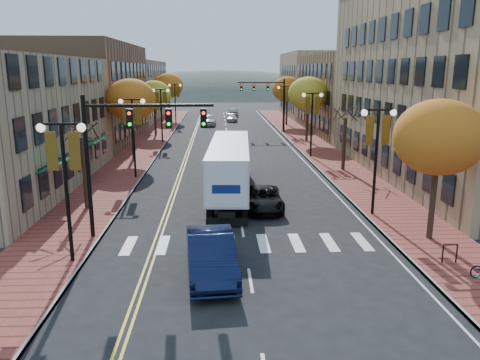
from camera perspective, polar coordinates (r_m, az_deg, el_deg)
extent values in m
plane|color=black|center=(20.71, 0.89, -9.77)|extent=(200.00, 200.00, 0.00)
cube|color=brown|center=(52.71, -11.23, 4.29)|extent=(4.00, 85.00, 0.15)
cube|color=brown|center=(53.13, 8.40, 4.47)|extent=(4.00, 85.00, 0.15)
cube|color=brown|center=(57.29, -19.04, 9.99)|extent=(12.00, 24.00, 11.00)
cube|color=#9E8966|center=(81.62, -14.14, 10.56)|extent=(12.00, 26.00, 9.50)
cube|color=#997F5B|center=(40.20, 27.18, 11.00)|extent=(15.00, 28.00, 15.00)
cube|color=brown|center=(64.20, 15.38, 10.07)|extent=(15.00, 24.00, 10.00)
cube|color=#9E8966|center=(85.37, 10.82, 11.33)|extent=(15.00, 20.00, 11.00)
cylinder|color=#382619|center=(28.71, -18.39, 0.83)|extent=(0.28, 0.28, 4.20)
cylinder|color=#382619|center=(44.05, -12.96, 5.78)|extent=(0.28, 0.28, 4.90)
ellipsoid|color=orange|center=(43.79, -13.16, 9.50)|extent=(4.48, 4.48, 3.81)
cylinder|color=#382619|center=(59.79, -10.31, 7.64)|extent=(0.28, 0.28, 4.55)
ellipsoid|color=gold|center=(59.60, -10.41, 10.17)|extent=(4.16, 4.16, 3.54)
cylinder|color=#382619|center=(77.59, -8.61, 9.15)|extent=(0.28, 0.28, 5.04)
ellipsoid|color=orange|center=(77.44, -8.69, 11.32)|extent=(4.61, 4.61, 3.92)
cylinder|color=#382619|center=(24.06, 22.52, -1.41)|extent=(0.28, 0.28, 4.55)
ellipsoid|color=orange|center=(23.57, 23.09, 4.82)|extent=(4.16, 4.16, 3.54)
cylinder|color=#382619|center=(38.85, 12.58, 4.31)|extent=(0.28, 0.28, 4.20)
cylinder|color=#382619|center=(54.27, 8.19, 7.35)|extent=(0.28, 0.28, 4.90)
ellipsoid|color=gold|center=(54.06, 8.29, 10.36)|extent=(4.48, 4.48, 3.81)
cylinder|color=#382619|center=(69.99, 5.72, 8.67)|extent=(0.28, 0.28, 4.76)
ellipsoid|color=orange|center=(69.82, 5.77, 10.94)|extent=(4.35, 4.35, 3.70)
cylinder|color=black|center=(20.66, -20.33, -1.88)|extent=(0.16, 0.16, 6.00)
cylinder|color=black|center=(20.13, -21.02, 6.39)|extent=(1.60, 0.10, 0.10)
sphere|color=#FFF2CC|center=(20.41, -23.13, 5.87)|extent=(0.36, 0.36, 0.36)
sphere|color=#FFF2CC|center=(19.91, -18.78, 6.07)|extent=(0.36, 0.36, 0.36)
cube|color=#AA7716|center=(20.42, -21.96, 3.28)|extent=(0.45, 0.03, 1.60)
cube|color=#AA7716|center=(20.14, -19.54, 3.35)|extent=(0.45, 0.03, 1.60)
cylinder|color=black|center=(35.93, -12.82, 4.80)|extent=(0.16, 0.16, 6.00)
cylinder|color=black|center=(35.63, -13.07, 9.57)|extent=(1.60, 0.10, 0.10)
sphere|color=#FFF2CC|center=(35.79, -14.34, 9.28)|extent=(0.36, 0.36, 0.36)
sphere|color=#FFF2CC|center=(35.51, -11.77, 9.38)|extent=(0.36, 0.36, 0.36)
cube|color=#AA7716|center=(35.80, -13.69, 7.79)|extent=(0.45, 0.03, 1.60)
cube|color=#AA7716|center=(35.64, -12.26, 7.84)|extent=(0.45, 0.03, 1.60)
cylinder|color=black|center=(53.63, -9.55, 7.66)|extent=(0.16, 0.16, 6.00)
cylinder|color=black|center=(53.42, -9.67, 10.86)|extent=(1.60, 0.10, 0.10)
sphere|color=#FFF2CC|center=(53.53, -10.53, 10.67)|extent=(0.36, 0.36, 0.36)
sphere|color=#FFF2CC|center=(53.34, -8.80, 10.73)|extent=(0.36, 0.36, 0.36)
cube|color=#AA7716|center=(53.53, -10.11, 9.67)|extent=(0.45, 0.03, 1.60)
cube|color=#AA7716|center=(53.43, -9.14, 9.70)|extent=(0.45, 0.03, 1.60)
cylinder|color=black|center=(71.47, -7.89, 9.09)|extent=(0.16, 0.16, 6.00)
cylinder|color=black|center=(71.32, -7.96, 11.49)|extent=(1.60, 0.10, 0.10)
sphere|color=#FFF2CC|center=(71.40, -8.61, 11.35)|extent=(0.36, 0.36, 0.36)
sphere|color=#FFF2CC|center=(71.26, -7.31, 11.39)|extent=(0.36, 0.36, 0.36)
cube|color=#AA7716|center=(71.40, -8.30, 10.60)|extent=(0.45, 0.03, 1.60)
cube|color=#AA7716|center=(71.32, -7.57, 10.62)|extent=(0.45, 0.03, 1.60)
cylinder|color=black|center=(26.98, 16.19, 1.85)|extent=(0.16, 0.16, 6.00)
cylinder|color=black|center=(26.58, 16.61, 8.20)|extent=(1.60, 0.10, 0.10)
sphere|color=#FFF2CC|center=(26.34, 14.93, 7.93)|extent=(0.36, 0.36, 0.36)
sphere|color=#FFF2CC|center=(26.86, 18.21, 7.81)|extent=(0.36, 0.36, 0.36)
cube|color=#AA7716|center=(26.54, 15.53, 5.87)|extent=(0.45, 0.03, 1.60)
cube|color=#AA7716|center=(26.84, 17.36, 5.83)|extent=(0.45, 0.03, 1.60)
cylinder|color=black|center=(44.19, 8.71, 6.51)|extent=(0.16, 0.16, 6.00)
cylinder|color=black|center=(43.94, 8.85, 10.40)|extent=(1.60, 0.10, 0.10)
sphere|color=#FFF2CC|center=(43.80, 7.80, 10.23)|extent=(0.36, 0.36, 0.36)
sphere|color=#FFF2CC|center=(44.11, 9.88, 10.18)|extent=(0.36, 0.36, 0.36)
cube|color=#AA7716|center=(43.92, 8.22, 8.98)|extent=(0.45, 0.03, 1.60)
cube|color=#AA7716|center=(44.10, 9.38, 8.96)|extent=(0.45, 0.03, 1.60)
cylinder|color=black|center=(61.85, 5.42, 8.51)|extent=(0.16, 0.16, 6.00)
cylinder|color=black|center=(61.67, 5.49, 11.29)|extent=(1.60, 0.10, 0.10)
sphere|color=#FFF2CC|center=(61.57, 4.73, 11.16)|extent=(0.36, 0.36, 0.36)
sphere|color=#FFF2CC|center=(61.79, 6.23, 11.14)|extent=(0.36, 0.36, 0.36)
cube|color=#AA7716|center=(61.66, 5.04, 10.28)|extent=(0.45, 0.03, 1.60)
cube|color=#AA7716|center=(61.78, 5.88, 10.26)|extent=(0.45, 0.03, 1.60)
cylinder|color=black|center=(23.32, -18.04, 1.23)|extent=(0.20, 0.20, 7.00)
cylinder|color=black|center=(22.30, -11.05, 8.91)|extent=(6.00, 0.14, 0.14)
cube|color=black|center=(22.49, -13.27, 7.30)|extent=(0.30, 0.25, 0.90)
sphere|color=#FF0C0C|center=(22.33, -13.37, 7.90)|extent=(0.16, 0.16, 0.16)
cube|color=black|center=(22.24, -8.67, 7.44)|extent=(0.30, 0.25, 0.90)
sphere|color=#FF0C0C|center=(22.08, -8.73, 8.05)|extent=(0.16, 0.16, 0.16)
cube|color=black|center=(22.13, -4.46, 7.52)|extent=(0.30, 0.25, 0.90)
sphere|color=#FF0C0C|center=(21.97, -4.48, 8.13)|extent=(0.16, 0.16, 0.16)
cylinder|color=black|center=(61.79, 5.34, 8.98)|extent=(0.20, 0.20, 7.00)
cylinder|color=black|center=(61.29, 2.56, 11.79)|extent=(6.00, 0.14, 0.14)
cube|color=black|center=(61.40, 3.41, 11.23)|extent=(0.30, 0.25, 0.90)
sphere|color=#FF0C0C|center=(61.25, 3.43, 11.45)|extent=(0.16, 0.16, 0.16)
cube|color=black|center=(61.24, 1.70, 11.24)|extent=(0.30, 0.25, 0.90)
sphere|color=#FF0C0C|center=(61.09, 1.72, 11.47)|extent=(0.16, 0.16, 0.16)
cube|color=black|center=(61.13, 0.16, 11.24)|extent=(0.30, 0.25, 0.90)
sphere|color=#FF0C0C|center=(60.98, 0.17, 11.47)|extent=(0.16, 0.16, 0.16)
cube|color=black|center=(29.93, -1.27, -0.89)|extent=(1.56, 11.86, 0.32)
cube|color=silver|center=(29.58, -1.29, 2.10)|extent=(3.01, 11.94, 2.55)
cube|color=black|center=(36.89, -0.96, 2.98)|extent=(2.42, 2.85, 2.27)
cylinder|color=black|center=(25.52, -3.72, -4.19)|extent=(0.37, 0.93, 0.91)
cylinder|color=black|center=(25.46, 0.58, -4.21)|extent=(0.37, 0.93, 0.91)
cylinder|color=black|center=(26.56, -3.56, -3.48)|extent=(0.37, 0.93, 0.91)
cylinder|color=black|center=(26.50, 0.58, -3.50)|extent=(0.37, 0.93, 0.91)
cylinder|color=black|center=(36.06, -2.51, 1.03)|extent=(0.37, 0.93, 0.91)
cylinder|color=black|center=(36.02, 0.53, 1.03)|extent=(0.37, 0.93, 0.91)
cylinder|color=black|center=(38.02, -2.36, 1.68)|extent=(0.37, 0.93, 0.91)
cylinder|color=black|center=(37.97, 0.52, 1.67)|extent=(0.37, 0.93, 0.91)
imported|color=black|center=(19.05, -3.57, -9.05)|extent=(2.32, 5.47, 1.76)
imported|color=black|center=(27.80, 2.87, -2.28)|extent=(2.25, 4.75, 1.31)
imported|color=silver|center=(70.05, -3.80, 7.31)|extent=(2.13, 4.92, 1.65)
imported|color=#A9A9B1|center=(75.45, -0.99, 7.59)|extent=(1.71, 4.07, 1.17)
imported|color=#939299|center=(84.10, -0.85, 8.25)|extent=(1.81, 4.28, 1.37)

